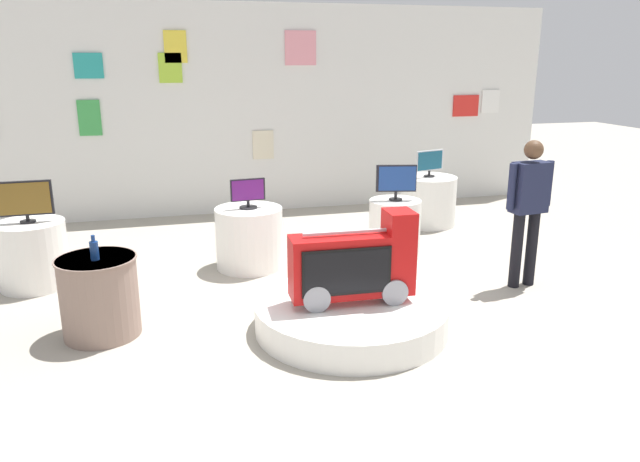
{
  "coord_description": "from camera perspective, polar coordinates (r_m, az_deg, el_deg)",
  "views": [
    {
      "loc": [
        -1.48,
        -5.19,
        2.43
      ],
      "look_at": [
        -0.09,
        0.05,
        0.87
      ],
      "focal_mm": 33.94,
      "sensor_mm": 36.0,
      "label": 1
    }
  ],
  "objects": [
    {
      "name": "ground_plane",
      "position": [
        5.92,
        0.93,
        -8.18
      ],
      "size": [
        30.0,
        30.0,
        0.0
      ],
      "primitive_type": "plane",
      "color": "#A8A091"
    },
    {
      "name": "tv_on_left_rear",
      "position": [
        7.14,
        -26.06,
        2.67
      ],
      "size": [
        0.56,
        0.16,
        0.45
      ],
      "color": "black",
      "rests_on": "display_pedestal_left_rear"
    },
    {
      "name": "shopper_browsing_near_truck",
      "position": [
        6.82,
        19.07,
        2.54
      ],
      "size": [
        0.56,
        0.24,
        1.61
      ],
      "color": "black",
      "rests_on": "ground"
    },
    {
      "name": "tv_on_far_right",
      "position": [
        7.09,
        -6.82,
        3.61
      ],
      "size": [
        0.41,
        0.21,
        0.35
      ],
      "color": "black",
      "rests_on": "display_pedestal_far_right"
    },
    {
      "name": "tv_on_center_rear",
      "position": [
        7.49,
        7.22,
        4.8
      ],
      "size": [
        0.49,
        0.17,
        0.44
      ],
      "color": "black",
      "rests_on": "display_pedestal_center_rear"
    },
    {
      "name": "bottle_on_side_table",
      "position": [
        5.59,
        -20.52,
        -1.68
      ],
      "size": [
        0.07,
        0.07,
        0.22
      ],
      "color": "navy",
      "rests_on": "side_table_round"
    },
    {
      "name": "display_pedestal_left_rear",
      "position": [
        7.29,
        -25.47,
        -2.01
      ],
      "size": [
        0.73,
        0.73,
        0.73
      ],
      "primitive_type": "cylinder",
      "color": "white",
      "rests_on": "ground"
    },
    {
      "name": "tv_on_right_rear",
      "position": [
        9.08,
        10.31,
        6.45
      ],
      "size": [
        0.48,
        0.16,
        0.39
      ],
      "color": "black",
      "rests_on": "display_pedestal_right_rear"
    },
    {
      "name": "novelty_firetruck_tv",
      "position": [
        5.47,
        3.25,
        -3.39
      ],
      "size": [
        1.14,
        0.4,
        0.84
      ],
      "color": "gray",
      "rests_on": "main_display_pedestal"
    },
    {
      "name": "back_wall_display",
      "position": [
        9.77,
        -6.31,
        11.23
      ],
      "size": [
        10.01,
        0.13,
        3.24
      ],
      "color": "silver",
      "rests_on": "ground"
    },
    {
      "name": "display_pedestal_far_right",
      "position": [
        7.24,
        -6.68,
        -0.64
      ],
      "size": [
        0.8,
        0.8,
        0.73
      ],
      "primitive_type": "cylinder",
      "color": "white",
      "rests_on": "ground"
    },
    {
      "name": "side_table_round",
      "position": [
        5.79,
        -20.07,
        -5.76
      ],
      "size": [
        0.71,
        0.71,
        0.73
      ],
      "color": "gray",
      "rests_on": "ground"
    },
    {
      "name": "display_pedestal_right_rear",
      "position": [
        9.2,
        10.13,
        2.84
      ],
      "size": [
        0.83,
        0.83,
        0.73
      ],
      "primitive_type": "cylinder",
      "color": "white",
      "rests_on": "ground"
    },
    {
      "name": "display_pedestal_center_rear",
      "position": [
        7.64,
        7.04,
        0.25
      ],
      "size": [
        0.64,
        0.64,
        0.73
      ],
      "primitive_type": "cylinder",
      "color": "white",
      "rests_on": "ground"
    },
    {
      "name": "main_display_pedestal",
      "position": [
        5.65,
        2.95,
        -7.94
      ],
      "size": [
        1.78,
        1.78,
        0.27
      ],
      "primitive_type": "cylinder",
      "color": "white",
      "rests_on": "ground"
    }
  ]
}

